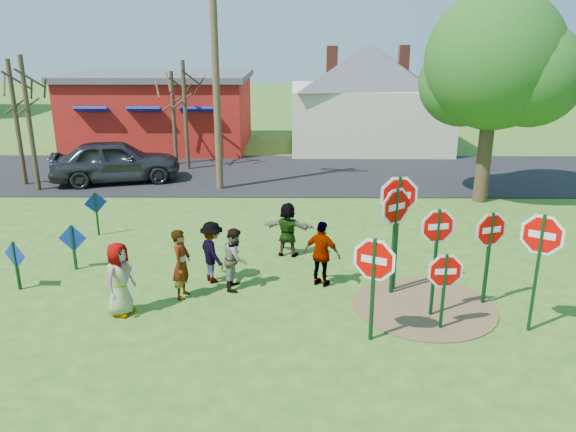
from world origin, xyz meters
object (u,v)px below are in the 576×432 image
Objects in this scene: suv at (116,161)px; leafy_tree at (497,68)px; stop_sign_b at (398,205)px; stop_sign_c at (437,238)px; stop_sign_d at (490,236)px; stop_sign_a at (374,268)px; person_b at (182,264)px; person_a at (119,279)px; utility_pole at (216,69)px.

leafy_tree is at bearing -115.21° from suv.
stop_sign_b is 1.45m from stop_sign_c.
stop_sign_d is at bearing 12.97° from stop_sign_c.
suv is at bearing 169.64° from leafy_tree.
leafy_tree is (5.41, 9.85, 3.18)m from stop_sign_a.
stop_sign_a reaches higher than person_b.
person_a is (-6.14, -1.25, -1.30)m from stop_sign_b.
leafy_tree reaches higher than stop_sign_a.
person_b is at bearing 158.17° from stop_sign_d.
leafy_tree reaches higher than suv.
utility_pole reaches higher than stop_sign_c.
stop_sign_b is at bearing -121.12° from leafy_tree.
stop_sign_b reaches higher than suv.
leafy_tree is (9.53, 7.97, 3.91)m from person_b.
stop_sign_d is 1.40× the size of person_b.
stop_sign_d is at bearing -107.80° from leafy_tree.
utility_pole is at bearing 10.91° from person_b.
utility_pole is (-5.88, 10.41, 2.81)m from stop_sign_c.
person_a is at bearing -173.51° from stop_sign_b.
stop_sign_c is at bearing -70.96° from person_a.
stop_sign_c is at bearing -70.11° from stop_sign_b.
stop_sign_c is (0.59, -1.28, -0.33)m from stop_sign_b.
utility_pole is at bearing 115.09° from stop_sign_b.
utility_pole is at bearing -118.20° from suv.
utility_pole is at bearing 106.86° from stop_sign_d.
stop_sign_a is 15.27m from suv.
utility_pole is at bearing 14.63° from person_a.
suv is 0.69× the size of leafy_tree.
leafy_tree is at bearing -9.02° from utility_pole.
person_a is 0.19× the size of utility_pole.
suv is 0.58× the size of utility_pole.
stop_sign_a is 0.26× the size of utility_pole.
stop_sign_b reaches higher than person_a.
suv is (-3.52, 11.41, 0.08)m from person_a.
leafy_tree is at bearing 55.08° from stop_sign_c.
stop_sign_d is at bearing 57.29° from stop_sign_a.
stop_sign_d is 0.45× the size of suv.
person_b is (-4.96, -0.40, -1.30)m from stop_sign_b.
leafy_tree is at bearing -41.13° from person_b.
leafy_tree is (3.98, 8.85, 2.94)m from stop_sign_c.
person_b is (-5.55, 0.88, -0.97)m from stop_sign_c.
person_b is at bearing -35.18° from person_a.
person_b is 13.02m from leafy_tree.
stop_sign_b is 9.22m from leafy_tree.
person_a is at bearing 168.98° from stop_sign_c.
stop_sign_c reaches higher than suv.
suv is (-10.25, 11.45, -0.89)m from stop_sign_c.
stop_sign_d is at bearing -25.11° from stop_sign_b.
stop_sign_c reaches higher than stop_sign_d.
stop_sign_b reaches higher than person_b.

